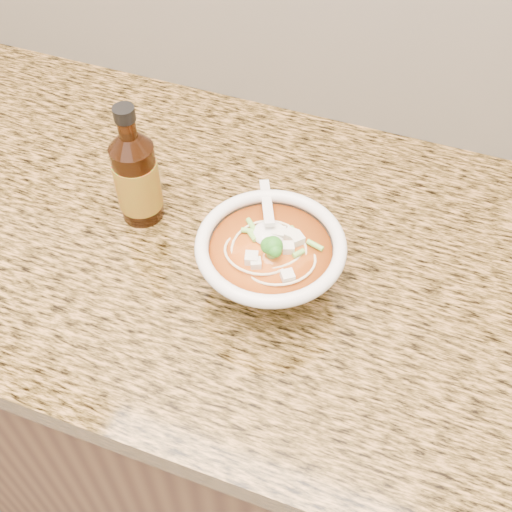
% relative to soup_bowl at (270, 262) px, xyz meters
% --- Properties ---
extents(cabinet, '(4.00, 0.65, 0.86)m').
position_rel_soup_bowl_xyz_m(cabinet, '(-0.15, 0.07, -0.52)').
color(cabinet, '#341C0F').
rests_on(cabinet, ground).
extents(counter_slab, '(4.00, 0.68, 0.04)m').
position_rel_soup_bowl_xyz_m(counter_slab, '(-0.15, 0.07, -0.07)').
color(counter_slab, '#AA763E').
rests_on(counter_slab, cabinet).
extents(soup_bowl, '(0.19, 0.21, 0.11)m').
position_rel_soup_bowl_xyz_m(soup_bowl, '(0.00, 0.00, 0.00)').
color(soup_bowl, white).
rests_on(soup_bowl, counter_slab).
extents(hot_sauce_bottle, '(0.08, 0.08, 0.19)m').
position_rel_soup_bowl_xyz_m(hot_sauce_bottle, '(-0.22, 0.06, 0.03)').
color(hot_sauce_bottle, '#351607').
rests_on(hot_sauce_bottle, counter_slab).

